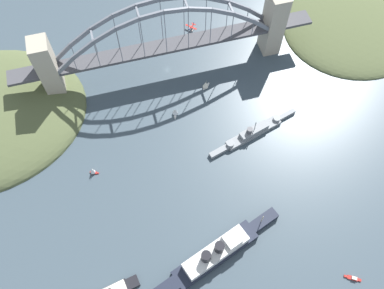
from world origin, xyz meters
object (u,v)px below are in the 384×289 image
(harbor_arch_bridge, at_px, (165,44))
(naval_cruiser, at_px, (253,132))
(small_boat_0, at_px, (175,111))
(ocean_liner, at_px, (215,254))
(small_boat_4, at_px, (353,278))
(small_boat_1, at_px, (206,85))
(small_boat_3, at_px, (92,171))
(seaplane_taxiing_near_bridge, at_px, (191,27))

(harbor_arch_bridge, xyz_separation_m, naval_cruiser, (-48.48, 79.49, -27.13))
(small_boat_0, bearing_deg, ocean_liner, 88.93)
(harbor_arch_bridge, relative_size, small_boat_0, 30.19)
(harbor_arch_bridge, height_order, small_boat_0, harbor_arch_bridge)
(small_boat_0, height_order, small_boat_4, small_boat_0)
(harbor_arch_bridge, xyz_separation_m, small_boat_1, (-26.02, 26.98, -26.32))
(ocean_liner, distance_m, small_boat_4, 89.65)
(naval_cruiser, relative_size, small_boat_0, 9.51)
(small_boat_1, bearing_deg, harbor_arch_bridge, -46.03)
(harbor_arch_bridge, height_order, naval_cruiser, harbor_arch_bridge)
(harbor_arch_bridge, relative_size, small_boat_1, 30.54)
(naval_cruiser, relative_size, small_boat_4, 7.59)
(small_boat_3, bearing_deg, harbor_arch_bridge, -133.10)
(small_boat_1, bearing_deg, ocean_liner, 76.34)
(naval_cruiser, xyz_separation_m, small_boat_3, (123.04, 0.19, 0.83))
(seaplane_taxiing_near_bridge, distance_m, small_boat_0, 92.13)
(seaplane_taxiing_near_bridge, height_order, small_boat_4, seaplane_taxiing_near_bridge)
(small_boat_4, bearing_deg, naval_cruiser, -77.44)
(small_boat_3, bearing_deg, small_boat_1, -152.35)
(naval_cruiser, relative_size, seaplane_taxiing_near_bridge, 7.88)
(seaplane_taxiing_near_bridge, xyz_separation_m, small_boat_3, (106.61, 118.43, 1.56))
(naval_cruiser, height_order, small_boat_1, naval_cruiser)
(ocean_liner, xyz_separation_m, small_boat_3, (68.05, -81.19, -1.94))
(seaplane_taxiing_near_bridge, height_order, small_boat_3, small_boat_3)
(seaplane_taxiing_near_bridge, distance_m, small_boat_1, 66.02)
(harbor_arch_bridge, bearing_deg, small_boat_4, 110.71)
(seaplane_taxiing_near_bridge, bearing_deg, small_boat_3, 48.01)
(small_boat_3, bearing_deg, small_boat_0, -154.28)
(naval_cruiser, relative_size, small_boat_1, 9.62)
(seaplane_taxiing_near_bridge, bearing_deg, small_boat_4, 100.26)
(naval_cruiser, height_order, small_boat_4, naval_cruiser)
(harbor_arch_bridge, distance_m, small_boat_0, 52.97)
(harbor_arch_bridge, xyz_separation_m, small_boat_3, (74.56, 79.68, -26.29))
(small_boat_0, height_order, small_boat_1, small_boat_0)
(ocean_liner, relative_size, small_boat_0, 12.28)
(ocean_liner, bearing_deg, naval_cruiser, -124.05)
(ocean_liner, bearing_deg, small_boat_3, -50.03)
(naval_cruiser, xyz_separation_m, small_boat_1, (22.46, -52.51, 0.81))
(harbor_arch_bridge, relative_size, ocean_liner, 2.46)
(harbor_arch_bridge, xyz_separation_m, seaplane_taxiing_near_bridge, (-32.05, -38.75, -27.85))
(naval_cruiser, bearing_deg, harbor_arch_bridge, -58.62)
(ocean_liner, distance_m, small_boat_1, 137.80)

